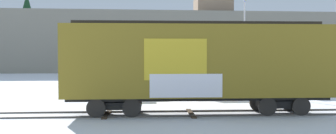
{
  "coord_description": "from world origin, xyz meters",
  "views": [
    {
      "loc": [
        -2.22,
        -17.22,
        3.03
      ],
      "look_at": [
        -0.42,
        2.67,
        2.29
      ],
      "focal_mm": 37.07,
      "sensor_mm": 36.0,
      "label": 1
    }
  ],
  "objects_px": {
    "freight_car": "(198,62)",
    "flagpole": "(245,28)",
    "parked_car_tan": "(127,86)",
    "parked_car_red": "(209,84)",
    "parked_car_white": "(299,84)"
  },
  "relations": [
    {
      "from": "parked_car_tan",
      "to": "parked_car_red",
      "type": "bearing_deg",
      "value": 1.56
    },
    {
      "from": "parked_car_tan",
      "to": "flagpole",
      "type": "bearing_deg",
      "value": 12.82
    },
    {
      "from": "freight_car",
      "to": "parked_car_red",
      "type": "xyz_separation_m",
      "value": [
        2.09,
        7.16,
        -1.74
      ]
    },
    {
      "from": "freight_car",
      "to": "flagpole",
      "type": "relative_size",
      "value": 1.64
    },
    {
      "from": "flagpole",
      "to": "parked_car_red",
      "type": "xyz_separation_m",
      "value": [
        -3.17,
        -1.89,
        -4.21
      ]
    },
    {
      "from": "parked_car_white",
      "to": "parked_car_tan",
      "type": "bearing_deg",
      "value": -178.78
    },
    {
      "from": "parked_car_tan",
      "to": "parked_car_red",
      "type": "xyz_separation_m",
      "value": [
        5.82,
        0.16,
        0.09
      ]
    },
    {
      "from": "flagpole",
      "to": "parked_car_white",
      "type": "bearing_deg",
      "value": -26.61
    },
    {
      "from": "freight_car",
      "to": "parked_car_white",
      "type": "relative_size",
      "value": 3.19
    },
    {
      "from": "freight_car",
      "to": "parked_car_white",
      "type": "xyz_separation_m",
      "value": [
        8.81,
        7.27,
        -1.81
      ]
    },
    {
      "from": "freight_car",
      "to": "flagpole",
      "type": "bearing_deg",
      "value": 59.83
    },
    {
      "from": "parked_car_tan",
      "to": "parked_car_white",
      "type": "height_order",
      "value": "parked_car_tan"
    },
    {
      "from": "flagpole",
      "to": "parked_car_white",
      "type": "distance_m",
      "value": 5.84
    },
    {
      "from": "parked_car_red",
      "to": "freight_car",
      "type": "bearing_deg",
      "value": -106.28
    },
    {
      "from": "parked_car_red",
      "to": "parked_car_white",
      "type": "xyz_separation_m",
      "value": [
        6.72,
        0.11,
        -0.07
      ]
    }
  ]
}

